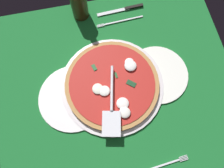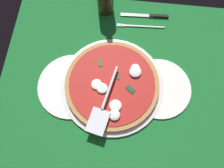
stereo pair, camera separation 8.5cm
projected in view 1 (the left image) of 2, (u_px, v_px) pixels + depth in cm
name	position (u px, v px, depth cm)	size (l,w,h in cm)	color
ground_plane	(120.00, 98.00, 86.02)	(91.17, 91.17, 0.80)	#186229
checker_pattern	(120.00, 98.00, 85.59)	(91.17, 91.17, 0.10)	white
pizza_pan	(112.00, 85.00, 86.52)	(39.17, 39.17, 1.23)	silver
dinner_plate_left	(73.00, 98.00, 85.05)	(25.75, 25.75, 1.00)	white
dinner_plate_right	(157.00, 74.00, 88.08)	(23.92, 23.92, 1.00)	white
pizza	(112.00, 84.00, 84.95)	(35.40, 35.40, 3.31)	#B17E46
pizza_server	(112.00, 105.00, 79.67)	(9.20, 25.89, 1.00)	silver
place_setting_far	(122.00, 15.00, 96.92)	(21.43, 12.64, 1.40)	white
beer_bottle	(78.00, 1.00, 88.85)	(6.75, 6.75, 24.56)	#342411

